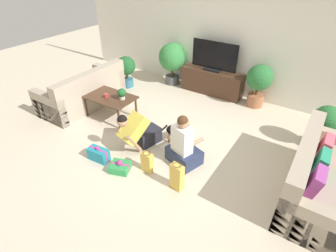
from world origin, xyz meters
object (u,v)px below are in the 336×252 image
at_px(sofa_right, 321,180).
at_px(sofa_left, 84,93).
at_px(potted_plant_corner_left, 126,68).
at_px(gift_bag_b, 177,177).
at_px(gift_box_b, 99,154).
at_px(mug, 106,96).
at_px(person_sitting, 183,146).
at_px(potted_plant_back_left, 172,59).
at_px(gift_box_a, 120,167).
at_px(person_kneeling, 139,131).
at_px(potted_plant_corner_right, 326,124).
at_px(gift_bag_a, 147,162).
at_px(coffee_table, 110,98).
at_px(tv_console, 212,82).
at_px(dog, 178,130).
at_px(potted_plant_back_right, 259,82).
at_px(tv, 214,58).
at_px(tabletop_plant, 122,93).

bearing_deg(sofa_right, sofa_left, 89.13).
distance_m(potted_plant_corner_left, gift_bag_b, 3.73).
distance_m(gift_box_b, mug, 1.38).
bearing_deg(person_sitting, potted_plant_back_left, -36.46).
bearing_deg(gift_box_b, gift_box_a, -0.43).
bearing_deg(person_kneeling, potted_plant_back_left, 124.58).
distance_m(potted_plant_corner_right, person_kneeling, 3.19).
bearing_deg(gift_bag_a, coffee_table, 150.84).
height_order(sofa_left, coffee_table, sofa_left).
relative_size(sofa_left, potted_plant_corner_right, 2.34).
xyz_separation_m(tv_console, potted_plant_corner_left, (-1.97, -0.83, 0.19)).
height_order(potted_plant_back_left, gift_bag_b, potted_plant_back_left).
height_order(tv_console, gift_box_a, tv_console).
bearing_deg(dog, sofa_right, -122.28).
distance_m(tv_console, potted_plant_corner_right, 2.69).
height_order(potted_plant_corner_right, gift_box_a, potted_plant_corner_right).
relative_size(person_kneeling, person_sitting, 0.92).
height_order(sofa_right, person_kneeling, sofa_right).
xyz_separation_m(coffee_table, potted_plant_back_left, (0.16, 2.12, 0.24)).
relative_size(potted_plant_back_right, gift_box_b, 2.61).
bearing_deg(potted_plant_back_right, potted_plant_corner_right, -31.00).
xyz_separation_m(sofa_left, gift_box_a, (2.12, -1.20, -0.23)).
distance_m(sofa_right, tv_console, 3.46).
bearing_deg(potted_plant_corner_right, gift_box_b, -141.32).
bearing_deg(dog, person_sitting, -170.67).
bearing_deg(potted_plant_back_left, dog, -55.32).
height_order(sofa_right, gift_bag_a, sofa_right).
height_order(sofa_left, potted_plant_back_right, potted_plant_back_right).
height_order(potted_plant_corner_right, potted_plant_back_right, potted_plant_back_right).
bearing_deg(gift_bag_a, person_kneeling, 139.91).
bearing_deg(potted_plant_back_left, sofa_right, -29.57).
distance_m(sofa_left, person_kneeling, 2.07).
bearing_deg(person_sitting, gift_box_b, 48.95).
xyz_separation_m(coffee_table, tv, (1.26, 2.17, 0.45)).
xyz_separation_m(sofa_right, tv, (-2.67, 2.19, 0.58)).
relative_size(sofa_left, potted_plant_back_left, 1.77).
bearing_deg(person_kneeling, gift_bag_b, -9.58).
distance_m(gift_bag_b, mug, 2.39).
height_order(tv_console, potted_plant_back_right, potted_plant_back_right).
bearing_deg(coffee_table, tv, 59.82).
relative_size(gift_box_a, mug, 3.09).
distance_m(gift_bag_a, tabletop_plant, 1.69).
bearing_deg(sofa_right, potted_plant_back_left, 60.43).
bearing_deg(dog, person_kneeling, 106.82).
xyz_separation_m(sofa_left, potted_plant_back_left, (1.02, 2.07, 0.37)).
distance_m(potted_plant_corner_left, dog, 2.67).
height_order(tv, person_kneeling, tv).
distance_m(coffee_table, dog, 1.62).
relative_size(gift_bag_a, gift_bag_b, 0.80).
bearing_deg(gift_bag_b, dog, 120.96).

